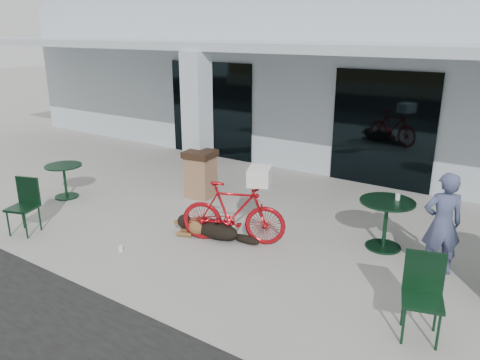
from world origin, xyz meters
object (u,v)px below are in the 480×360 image
Objects in this scene: cafe_table_near at (65,181)px; cafe_chair_far_a at (423,299)px; cafe_table_far at (385,225)px; trash_receptacle at (201,174)px; dog at (213,228)px; cafe_chair_near at (22,207)px; bicycle at (233,213)px; person at (442,224)px.

cafe_chair_far_a is (7.77, -0.72, 0.15)m from cafe_table_near.
trash_receptacle is (-4.20, 0.27, 0.10)m from cafe_table_far.
cafe_table_far is at bearing 101.01° from cafe_chair_far_a.
trash_receptacle reaches higher than cafe_chair_far_a.
cafe_table_near is 0.76× the size of cafe_chair_far_a.
trash_receptacle is at bearing 35.53° from cafe_table_near.
cafe_chair_far_a reaches higher than dog.
cafe_chair_far_a is at bearing -11.08° from cafe_chair_near.
bicycle reaches higher than cafe_table_near.
cafe_table_near is 7.81m from cafe_chair_far_a.
cafe_table_near is 0.76× the size of trash_receptacle.
cafe_chair_near is 7.08m from person.
cafe_chair_far_a is 1.00× the size of trash_receptacle.
cafe_chair_far_a reaches higher than cafe_table_near.
trash_receptacle is (-1.96, 1.53, -0.02)m from bicycle.
bicycle is 3.51m from cafe_chair_far_a.
cafe_chair_far_a reaches higher than cafe_table_far.
trash_receptacle reaches higher than dog.
cafe_chair_far_a is (6.73, 0.92, 0.01)m from cafe_chair_near.
bicycle reaches higher than cafe_chair_near.
cafe_table_near reaches higher than dog.
person is (7.58, 1.08, 0.43)m from cafe_table_near.
person is (0.94, -0.39, 0.37)m from cafe_table_far.
cafe_chair_near is at bearing 95.99° from bicycle.
trash_receptacle reaches higher than cafe_table_far.
person is 1.53× the size of trash_receptacle.
person is at bearing -97.58° from bicycle.
cafe_table_far is at bearing 6.54° from dog.
dog is at bearing -45.57° from trash_receptacle.
cafe_table_near is at bearing -144.47° from trash_receptacle.
cafe_chair_far_a is at bearing -24.69° from trash_receptacle.
dog is 0.75× the size of person.
cafe_table_near is at bearing 69.87° from bicycle.
trash_receptacle reaches higher than cafe_chair_near.
cafe_table_far is at bearing -83.62° from bicycle.
person is (6.54, 2.72, 0.29)m from cafe_chair_near.
bicycle is at bearing 10.02° from cafe_chair_near.
person is 5.19m from trash_receptacle.
person reaches higher than bicycle.
cafe_table_near is 6.80m from cafe_table_far.
trash_receptacle is (-5.15, 0.66, -0.28)m from person.
person reaches higher than dog.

